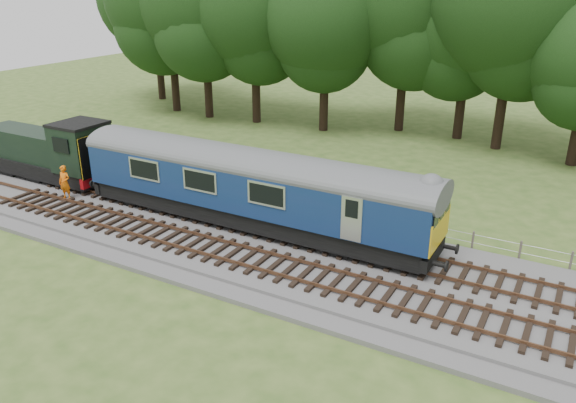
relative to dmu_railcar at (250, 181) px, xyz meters
The scene contains 9 objects.
ground 4.83m from the dmu_railcar, 20.15° to the right, with size 120.00×120.00×0.00m, color #385720.
ballast 4.74m from the dmu_railcar, 20.15° to the right, with size 70.00×7.00×0.35m, color #4C4C4F.
track_north 4.40m from the dmu_railcar, ahead, with size 67.20×2.40×0.21m.
track_south 5.32m from the dmu_railcar, 38.18° to the right, with size 67.20×2.40×0.21m.
fence 5.56m from the dmu_railcar, 39.10° to the left, with size 64.00×0.12×1.00m, color #6B6054, non-canonical shape.
tree_line 21.11m from the dmu_railcar, 79.51° to the left, with size 70.00×8.00×18.00m, color black, non-canonical shape.
dmu_railcar is the anchor object (origin of this frame).
shunter_loco 13.94m from the dmu_railcar, behind, with size 8.92×2.60×3.38m.
worker 10.85m from the dmu_railcar, 169.90° to the right, with size 0.68×0.45×1.86m, color orange.
Camera 1 is at (9.86, -19.29, 11.49)m, focal length 35.00 mm.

